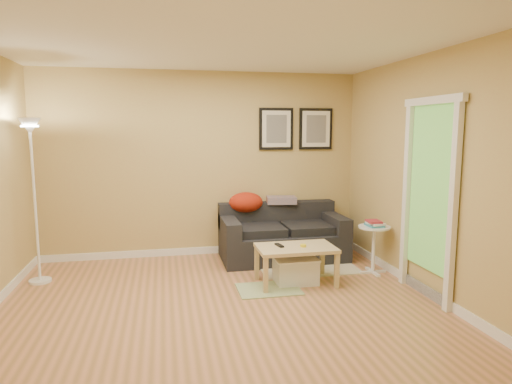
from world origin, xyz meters
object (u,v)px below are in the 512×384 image
(coffee_table, at_px, (296,265))
(side_table, at_px, (373,250))
(storage_bin, at_px, (296,270))
(book_stack, at_px, (375,223))
(sofa, at_px, (283,232))
(floor_lamp, at_px, (35,206))

(coffee_table, xyz_separation_m, side_table, (1.07, 0.19, 0.08))
(coffee_table, xyz_separation_m, storage_bin, (0.01, 0.03, -0.07))
(coffee_table, height_order, side_table, side_table)
(book_stack, bearing_deg, coffee_table, -168.35)
(sofa, xyz_separation_m, side_table, (0.95, -0.85, -0.07))
(storage_bin, height_order, side_table, side_table)
(storage_bin, xyz_separation_m, book_stack, (1.06, 0.16, 0.48))
(sofa, xyz_separation_m, floor_lamp, (-3.07, -0.36, 0.54))
(sofa, bearing_deg, floor_lamp, -173.26)
(sofa, distance_m, floor_lamp, 3.14)
(sofa, height_order, coffee_table, sofa)
(side_table, height_order, book_stack, book_stack)
(side_table, bearing_deg, floor_lamp, 173.14)
(coffee_table, bearing_deg, sofa, 95.72)
(storage_bin, distance_m, book_stack, 1.18)
(coffee_table, xyz_separation_m, book_stack, (1.07, 0.18, 0.41))
(coffee_table, distance_m, book_stack, 1.16)
(sofa, relative_size, coffee_table, 1.89)
(sofa, xyz_separation_m, storage_bin, (-0.11, -1.00, -0.22))
(side_table, relative_size, floor_lamp, 0.31)
(sofa, height_order, book_stack, sofa)
(side_table, bearing_deg, book_stack, -76.44)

